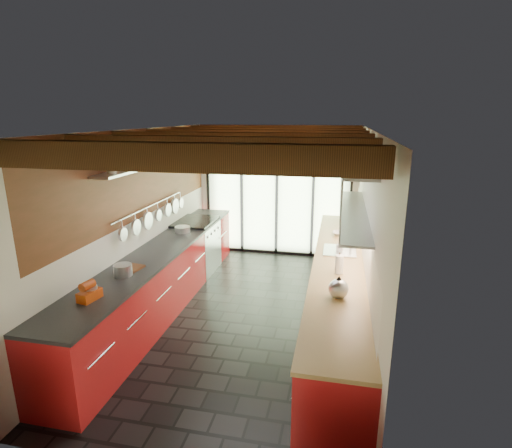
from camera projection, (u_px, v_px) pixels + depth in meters
The scene contains 18 objects.
ground at pixel (246, 314), 5.78m from camera, with size 5.50×5.50×0.00m, color black.
room_shell at pixel (246, 202), 5.35m from camera, with size 5.50×5.50×5.50m.
ceiling_beams at pixel (252, 139), 5.49m from camera, with size 3.14×5.06×4.90m.
glass_door at pixel (277, 174), 7.89m from camera, with size 2.95×0.10×2.90m.
left_counter at pixel (163, 277), 5.92m from camera, with size 0.68×5.00×0.92m.
range_stove at pixel (196, 246), 7.28m from camera, with size 0.66×0.90×0.97m.
right_counter at pixel (337, 292), 5.41m from camera, with size 0.68×5.00×0.92m.
sink_assembly at pixel (341, 248), 5.65m from camera, with size 0.45×0.52×0.43m.
upper_cabinets_right at pixel (355, 188), 5.29m from camera, with size 0.34×3.00×3.00m.
left_wall_fixtures at pixel (153, 185), 5.88m from camera, with size 0.28×2.60×0.96m.
stand_mixer at pixel (90, 292), 4.16m from camera, with size 0.18×0.26×0.22m.
pot_large at pixel (123, 270), 4.79m from camera, with size 0.22×0.22×0.14m, color silver.
pot_small at pixel (182, 229), 6.56m from camera, with size 0.25×0.25×0.10m, color silver.
cutting_board at pixel (131, 269), 4.98m from camera, with size 0.21×0.30×0.03m, color brown.
kettle at pixel (339, 288), 4.20m from camera, with size 0.28×0.30×0.25m.
paper_towel at pixel (339, 265), 4.83m from camera, with size 0.12×0.12×0.28m.
soap_bottle at pixel (340, 247), 5.58m from camera, with size 0.08×0.08×0.18m, color silver.
bowl at pixel (340, 234), 6.40m from camera, with size 0.24×0.24×0.06m, color silver.
Camera 1 is at (1.22, -5.09, 2.79)m, focal length 28.00 mm.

